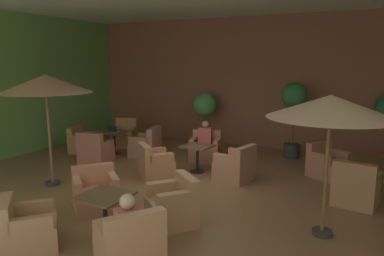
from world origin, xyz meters
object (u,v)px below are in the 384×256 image
Objects in this scene: armchair_front_right_east at (130,248)px; armchair_front_left_west at (146,146)px; cafe_table_rear_right at (367,167)px; armchair_rear_right_east at (328,165)px; armchair_front_right_south at (173,206)px; armchair_rear_right_south at (356,189)px; open_laptop at (113,130)px; armchair_front_right_west at (96,194)px; armchair_mid_center_east at (155,164)px; patron_by_window at (128,219)px; cafe_table_front_right at (105,203)px; iced_drink_cup at (116,130)px; armchair_front_left_north at (125,136)px; cafe_table_front_left at (114,136)px; patio_umbrella_center_beige at (331,108)px; armchair_mid_center_south at (236,167)px; potted_tree_mid_left at (294,106)px; cafe_table_mid_center at (197,151)px; patio_umbrella_tall_red at (46,84)px; potted_tree_left_corner at (205,110)px; armchair_front_right_north at (26,230)px; armchair_mid_center_north at (205,150)px; armchair_front_left_south at (95,151)px; patron_blue_shirt at (205,135)px; armchair_front_left_east at (83,143)px.

armchair_front_left_west is at bearing 121.60° from armchair_front_right_east.
armchair_rear_right_east is at bearing 145.88° from cafe_table_rear_right.
armchair_front_right_south is 1.20× the size of armchair_rear_right_south.
armchair_front_left_west is at bearing 14.78° from open_laptop.
armchair_front_right_west is 2.17m from armchair_mid_center_east.
open_laptop reaches higher than armchair_front_left_west.
patron_by_window is (1.85, -3.56, 0.41)m from armchair_mid_center_east.
cafe_table_front_right is 6.91× the size of iced_drink_cup.
cafe_table_front_left is at bearing -70.31° from armchair_front_left_north.
patron_by_window is (0.92, -0.62, 0.18)m from cafe_table_front_right.
patio_umbrella_center_beige reaches higher than armchair_front_right_east.
cafe_table_front_right is 3.68m from armchair_mid_center_south.
armchair_mid_center_east is at bearing -127.69° from potted_tree_mid_left.
cafe_table_mid_center is 0.30× the size of patio_umbrella_tall_red.
patio_umbrella_tall_red reaches higher than potted_tree_left_corner.
open_laptop is (-2.43, 5.11, 0.44)m from armchair_front_right_north.
armchair_mid_center_north is 2.81m from potted_tree_mid_left.
cafe_table_front_right is at bearing -27.48° from patio_umbrella_tall_red.
armchair_front_left_south is 6.60m from armchair_rear_right_south.
patio_umbrella_center_beige is at bearing -23.41° from cafe_table_front_left.
armchair_mid_center_east is at bearing -30.20° from open_laptop.
armchair_mid_center_south is 4.14m from iced_drink_cup.
potted_tree_left_corner is (-0.78, 1.64, 0.89)m from armchair_mid_center_north.
patron_blue_shirt reaches higher than armchair_mid_center_north.
open_laptop is at bearing -168.07° from armchair_mid_center_north.
patron_blue_shirt reaches higher than cafe_table_front_right.
armchair_front_left_north is 4.46m from patio_umbrella_tall_red.
armchair_front_right_north is (2.82, -6.15, -0.04)m from armchair_front_left_north.
potted_tree_left_corner is (2.36, 1.18, 0.88)m from armchair_front_left_north.
armchair_rear_right_east is 9.75× the size of iced_drink_cup.
patio_umbrella_center_beige is at bearing -48.48° from potted_tree_left_corner.
armchair_front_left_north reaches higher than armchair_front_right_west.
potted_tree_left_corner is at bearing 175.74° from potted_tree_mid_left.
patron_blue_shirt reaches higher than armchair_rear_right_east.
patio_umbrella_tall_red is 4.01× the size of patron_by_window.
armchair_rear_right_east is at bearing 57.49° from armchair_front_right_north.
armchair_mid_center_east is 1.49× the size of cafe_table_rear_right.
armchair_front_left_west is 1.27× the size of cafe_table_rear_right.
cafe_table_front_left is at bearing -170.23° from patron_blue_shirt.
patio_umbrella_center_beige is at bearing -23.42° from iced_drink_cup.
armchair_front_right_south reaches higher than cafe_table_front_right.
potted_tree_mid_left is at bearing 22.54° from iced_drink_cup.
cafe_table_front_right is at bearing -63.80° from armchair_front_left_west.
armchair_front_right_west is 4.99m from armchair_rear_right_south.
patio_umbrella_center_beige is 6.94m from iced_drink_cup.
armchair_mid_center_east is at bearing 117.76° from armchair_front_right_east.
patio_umbrella_tall_red is 3.55× the size of patron_blue_shirt.
armchair_front_right_north is (2.31, -4.14, -0.02)m from armchair_front_left_south.
armchair_front_right_west is (-0.86, 0.76, -0.24)m from cafe_table_front_right.
armchair_front_left_east is 1.25× the size of cafe_table_rear_right.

